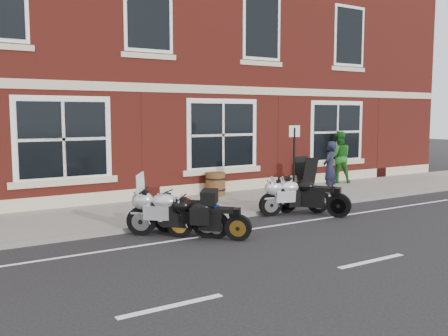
{
  "coord_description": "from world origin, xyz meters",
  "views": [
    {
      "loc": [
        -6.91,
        -9.02,
        2.65
      ],
      "look_at": [
        -0.27,
        1.6,
        1.28
      ],
      "focal_mm": 40.0,
      "sensor_mm": 36.0,
      "label": 1
    }
  ],
  "objects_px": {
    "moto_sport_red": "(189,213)",
    "pedestrian_left": "(330,168)",
    "pedestrian_right": "(339,157)",
    "barrel_planter": "(215,184)",
    "a_board_sign": "(307,171)",
    "parking_sign": "(294,159)",
    "moto_sport_silver": "(293,195)",
    "moto_sport_black": "(207,217)",
    "moto_touring_silver": "(171,211)",
    "moto_naked_black": "(310,195)"
  },
  "relations": [
    {
      "from": "moto_touring_silver",
      "to": "parking_sign",
      "type": "xyz_separation_m",
      "value": [
        4.22,
        0.97,
        0.83
      ]
    },
    {
      "from": "moto_sport_red",
      "to": "pedestrian_right",
      "type": "distance_m",
      "value": 9.0
    },
    {
      "from": "moto_sport_black",
      "to": "moto_sport_silver",
      "type": "bearing_deg",
      "value": -26.33
    },
    {
      "from": "moto_sport_silver",
      "to": "pedestrian_right",
      "type": "distance_m",
      "value": 5.81
    },
    {
      "from": "moto_sport_black",
      "to": "pedestrian_left",
      "type": "height_order",
      "value": "pedestrian_left"
    },
    {
      "from": "moto_touring_silver",
      "to": "pedestrian_right",
      "type": "distance_m",
      "value": 9.32
    },
    {
      "from": "moto_sport_red",
      "to": "parking_sign",
      "type": "height_order",
      "value": "parking_sign"
    },
    {
      "from": "moto_naked_black",
      "to": "a_board_sign",
      "type": "height_order",
      "value": "a_board_sign"
    },
    {
      "from": "moto_sport_silver",
      "to": "a_board_sign",
      "type": "height_order",
      "value": "a_board_sign"
    },
    {
      "from": "moto_touring_silver",
      "to": "moto_sport_black",
      "type": "height_order",
      "value": "moto_touring_silver"
    },
    {
      "from": "barrel_planter",
      "to": "parking_sign",
      "type": "height_order",
      "value": "parking_sign"
    },
    {
      "from": "pedestrian_left",
      "to": "a_board_sign",
      "type": "xyz_separation_m",
      "value": [
        0.59,
        1.75,
        -0.32
      ]
    },
    {
      "from": "moto_sport_red",
      "to": "pedestrian_right",
      "type": "height_order",
      "value": "pedestrian_right"
    },
    {
      "from": "pedestrian_right",
      "to": "barrel_planter",
      "type": "xyz_separation_m",
      "value": [
        -5.32,
        -0.05,
        -0.59
      ]
    },
    {
      "from": "moto_sport_silver",
      "to": "a_board_sign",
      "type": "bearing_deg",
      "value": -32.16
    },
    {
      "from": "moto_sport_black",
      "to": "barrel_planter",
      "type": "bearing_deg",
      "value": 12.86
    },
    {
      "from": "moto_sport_silver",
      "to": "moto_naked_black",
      "type": "xyz_separation_m",
      "value": [
        0.35,
        -0.28,
        0.01
      ]
    },
    {
      "from": "pedestrian_left",
      "to": "pedestrian_right",
      "type": "relative_size",
      "value": 0.89
    },
    {
      "from": "pedestrian_left",
      "to": "moto_sport_black",
      "type": "bearing_deg",
      "value": -3.55
    },
    {
      "from": "parking_sign",
      "to": "moto_sport_silver",
      "type": "bearing_deg",
      "value": -113.47
    },
    {
      "from": "moto_sport_silver",
      "to": "parking_sign",
      "type": "bearing_deg",
      "value": -27.39
    },
    {
      "from": "moto_touring_silver",
      "to": "pedestrian_left",
      "type": "height_order",
      "value": "pedestrian_left"
    },
    {
      "from": "a_board_sign",
      "to": "barrel_planter",
      "type": "bearing_deg",
      "value": 177.7
    },
    {
      "from": "moto_sport_black",
      "to": "barrel_planter",
      "type": "xyz_separation_m",
      "value": [
        2.71,
        4.17,
        -0.0
      ]
    },
    {
      "from": "parking_sign",
      "to": "moto_sport_black",
      "type": "bearing_deg",
      "value": -139.39
    },
    {
      "from": "moto_naked_black",
      "to": "pedestrian_left",
      "type": "relative_size",
      "value": 1.07
    },
    {
      "from": "moto_sport_black",
      "to": "parking_sign",
      "type": "xyz_separation_m",
      "value": [
        3.68,
        1.57,
        0.92
      ]
    },
    {
      "from": "moto_sport_silver",
      "to": "pedestrian_left",
      "type": "bearing_deg",
      "value": -48.25
    },
    {
      "from": "a_board_sign",
      "to": "barrel_planter",
      "type": "xyz_separation_m",
      "value": [
        -3.77,
        -0.05,
        -0.16
      ]
    },
    {
      "from": "moto_sport_red",
      "to": "moto_sport_black",
      "type": "bearing_deg",
      "value": -104.28
    },
    {
      "from": "moto_sport_red",
      "to": "moto_sport_black",
      "type": "relative_size",
      "value": 1.21
    },
    {
      "from": "moto_touring_silver",
      "to": "moto_sport_silver",
      "type": "bearing_deg",
      "value": -42.95
    },
    {
      "from": "a_board_sign",
      "to": "moto_sport_silver",
      "type": "bearing_deg",
      "value": -138.77
    },
    {
      "from": "moto_touring_silver",
      "to": "pedestrian_left",
      "type": "xyz_separation_m",
      "value": [
        6.44,
        1.86,
        0.39
      ]
    },
    {
      "from": "moto_sport_black",
      "to": "moto_naked_black",
      "type": "relative_size",
      "value": 0.79
    },
    {
      "from": "moto_touring_silver",
      "to": "parking_sign",
      "type": "distance_m",
      "value": 4.41
    },
    {
      "from": "moto_naked_black",
      "to": "pedestrian_left",
      "type": "distance_m",
      "value": 2.92
    },
    {
      "from": "moto_naked_black",
      "to": "a_board_sign",
      "type": "bearing_deg",
      "value": 16.75
    },
    {
      "from": "pedestrian_left",
      "to": "a_board_sign",
      "type": "bearing_deg",
      "value": -134.81
    },
    {
      "from": "moto_touring_silver",
      "to": "moto_sport_black",
      "type": "distance_m",
      "value": 0.82
    },
    {
      "from": "pedestrian_right",
      "to": "barrel_planter",
      "type": "relative_size",
      "value": 2.64
    },
    {
      "from": "moto_naked_black",
      "to": "barrel_planter",
      "type": "distance_m",
      "value": 3.52
    },
    {
      "from": "moto_naked_black",
      "to": "moto_touring_silver",
      "type": "bearing_deg",
      "value": 148.99
    },
    {
      "from": "moto_sport_red",
      "to": "pedestrian_left",
      "type": "xyz_separation_m",
      "value": [
        6.04,
        1.94,
        0.46
      ]
    },
    {
      "from": "moto_sport_red",
      "to": "a_board_sign",
      "type": "xyz_separation_m",
      "value": [
        6.63,
        3.69,
        0.14
      ]
    },
    {
      "from": "moto_sport_silver",
      "to": "barrel_planter",
      "type": "distance_m",
      "value": 3.18
    },
    {
      "from": "moto_sport_black",
      "to": "moto_sport_silver",
      "type": "height_order",
      "value": "moto_sport_silver"
    },
    {
      "from": "moto_sport_red",
      "to": "parking_sign",
      "type": "bearing_deg",
      "value": -15.2
    },
    {
      "from": "a_board_sign",
      "to": "parking_sign",
      "type": "xyz_separation_m",
      "value": [
        -2.8,
        -2.65,
        0.76
      ]
    },
    {
      "from": "moto_touring_silver",
      "to": "pedestrian_right",
      "type": "xyz_separation_m",
      "value": [
        8.58,
        3.62,
        0.5
      ]
    }
  ]
}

